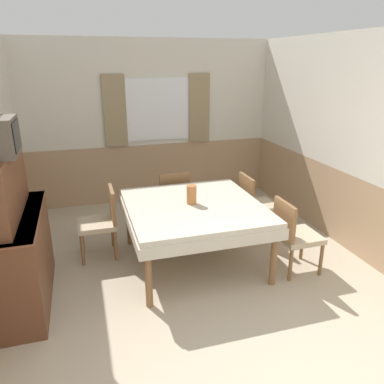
# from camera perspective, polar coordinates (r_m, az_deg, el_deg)

# --- Properties ---
(wall_back) EXTENTS (4.41, 0.10, 2.60)m
(wall_back) POSITION_cam_1_polar(r_m,az_deg,el_deg) (6.23, -6.32, 10.51)
(wall_back) COLOR silver
(wall_back) RESTS_ON ground_plane
(wall_right) EXTENTS (0.05, 4.78, 2.60)m
(wall_right) POSITION_cam_1_polar(r_m,az_deg,el_deg) (5.05, 22.21, 6.93)
(wall_right) COLOR silver
(wall_right) RESTS_ON ground_plane
(dining_table) EXTENTS (1.52, 1.57, 0.74)m
(dining_table) POSITION_cam_1_polar(r_m,az_deg,el_deg) (4.26, 0.31, -3.14)
(dining_table) COLOR beige
(dining_table) RESTS_ON ground_plane
(chair_left_far) EXTENTS (0.44, 0.44, 0.85)m
(chair_left_far) POSITION_cam_1_polar(r_m,az_deg,el_deg) (4.63, -13.56, -4.14)
(chair_left_far) COLOR brown
(chair_left_far) RESTS_ON ground_plane
(chair_right_far) EXTENTS (0.44, 0.44, 0.85)m
(chair_right_far) POSITION_cam_1_polar(r_m,az_deg,el_deg) (5.10, 9.54, -1.58)
(chair_right_far) COLOR brown
(chair_right_far) RESTS_ON ground_plane
(chair_right_near) EXTENTS (0.44, 0.44, 0.85)m
(chair_right_near) POSITION_cam_1_polar(r_m,az_deg,el_deg) (4.32, 15.24, -6.07)
(chair_right_near) COLOR brown
(chair_right_near) RESTS_ON ground_plane
(chair_head_window) EXTENTS (0.44, 0.44, 0.85)m
(chair_head_window) POSITION_cam_1_polar(r_m,az_deg,el_deg) (5.25, -2.98, -0.71)
(chair_head_window) COLOR brown
(chair_head_window) RESTS_ON ground_plane
(sideboard) EXTENTS (0.46, 1.34, 1.52)m
(sideboard) POSITION_cam_1_polar(r_m,az_deg,el_deg) (3.93, -25.06, -6.93)
(sideboard) COLOR brown
(sideboard) RESTS_ON ground_plane
(vase) EXTENTS (0.11, 0.11, 0.21)m
(vase) POSITION_cam_1_polar(r_m,az_deg,el_deg) (4.21, -0.07, -0.40)
(vase) COLOR #B26B38
(vase) RESTS_ON dining_table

